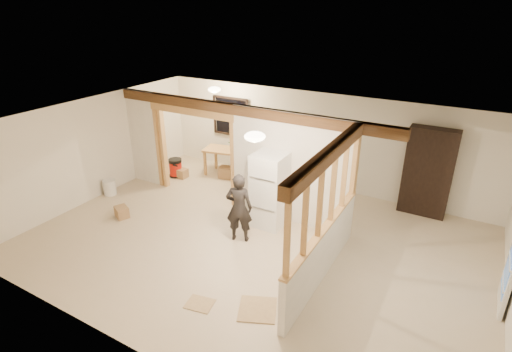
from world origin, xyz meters
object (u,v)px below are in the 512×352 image
Objects in this scene: work_table at (227,163)px; bookshelf at (428,172)px; refrigerator at (270,190)px; woman at (239,208)px; shop_vac at (176,168)px.

bookshelf is at bearing -7.09° from work_table.
refrigerator reaches higher than work_table.
woman is at bearing -135.29° from bookshelf.
work_table is (-2.26, 1.76, -0.43)m from refrigerator.
woman reaches higher than shop_vac.
refrigerator is 1.12× the size of woman.
work_table is 5.18m from bookshelf.
shop_vac is (-3.28, 1.87, -0.48)m from woman.
refrigerator is at bearing -16.02° from shop_vac.
shop_vac is at bearing -161.12° from work_table.
refrigerator reaches higher than woman.
bookshelf reaches higher than woman.
bookshelf reaches higher than shop_vac.
refrigerator is 1.31× the size of work_table.
work_table is 1.47m from shop_vac.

